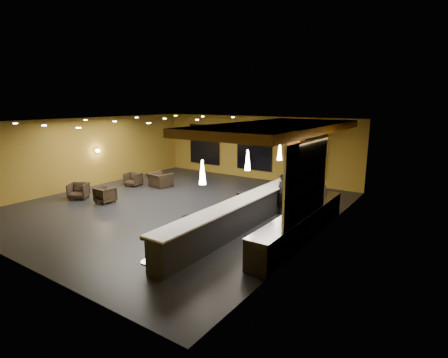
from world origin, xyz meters
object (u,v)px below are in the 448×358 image
Objects in this scene: staff_a at (282,194)px; armchair_d at (160,180)px; bar_stool_1 at (188,226)px; pendant_0 at (202,172)px; column at (295,161)px; bar_stool_3 at (241,200)px; pendant_2 at (280,151)px; staff_c at (318,193)px; bar_stool_4 at (266,193)px; bar_stool_2 at (219,212)px; armchair_a at (79,191)px; pendant_1 at (248,160)px; armchair_c at (133,179)px; bar_counter at (239,216)px; bar_stool_0 at (147,245)px; prep_counter at (301,225)px; staff_b at (299,192)px; armchair_b at (105,195)px.

armchair_d is at bearing -167.89° from staff_a.
pendant_0 is at bearing -16.75° from bar_stool_1.
bar_stool_3 is (-0.95, -2.93, -1.22)m from column.
pendant_2 is 2.45m from bar_stool_3.
staff_c is 2.31× the size of bar_stool_4.
bar_stool_3 is at bearing -107.93° from column.
staff_a is at bearing -54.13° from pendant_2.
bar_stool_2 is at bearing -93.06° from bar_stool_4.
bar_stool_2 is (7.15, 0.78, 0.10)m from armchair_a.
column is at bearing 90.00° from pendant_1.
pendant_1 is 0.93× the size of armchair_c.
staff_a is 1.98× the size of bar_stool_3.
bar_counter is 9.68× the size of bar_stool_1.
bar_stool_1 reaches higher than bar_stool_0.
bar_stool_2 is at bearing -104.23° from staff_a.
prep_counter is at bearing -51.34° from pendant_2.
staff_b is 1.39× the size of armchair_d.
staff_c is 8.93m from armchair_b.
armchair_b is (-8.15, -3.61, -0.51)m from staff_c.
bar_stool_0 is (-1.59, -6.68, -0.27)m from staff_b.
bar_stool_2 is at bearing -106.94° from pendant_2.
bar_stool_0 reaches higher than bar_stool_2.
pendant_2 is at bearing 143.45° from staff_a.
bar_stool_0 is at bearing -95.93° from staff_b.
bar_stool_0 is (-2.77, -3.98, 0.06)m from prep_counter.
pendant_1 reaches higher than armchair_d.
armchair_c is at bearing -166.37° from staff_c.
pendant_2 reaches higher than bar_counter.
pendant_0 reaches higher than staff_b.
staff_c is 8.27m from armchair_d.
staff_b reaches higher than bar_stool_3.
prep_counter is 8.60m from armchair_b.
staff_b is at bearing -59.78° from column.
column is 4.90× the size of bar_stool_2.
armchair_a is 1.04× the size of armchair_c.
armchair_c is at bearing 53.40° from armchair_a.
bar_stool_2 is at bearing -174.59° from armchair_b.
column reaches higher than prep_counter.
pendant_1 is 3.48m from bar_stool_4.
prep_counter is 8.57× the size of pendant_2.
armchair_c is 1.02× the size of bar_stool_4.
staff_a is 4.28m from bar_stool_1.
armchair_a is 7.35m from bar_stool_1.
armchair_b is 5.98m from bar_stool_3.
bar_stool_1 reaches higher than armchair_b.
pendant_1 is 2.14m from bar_stool_2.
armchair_b is at bearing 166.98° from bar_stool_1.
staff_c is at bearing 51.33° from bar_stool_2.
column reaches higher than staff_b.
bar_stool_2 is at bearing 93.91° from bar_stool_1.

